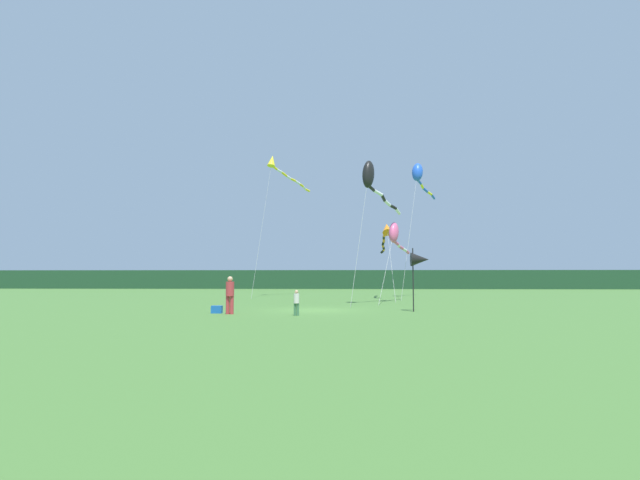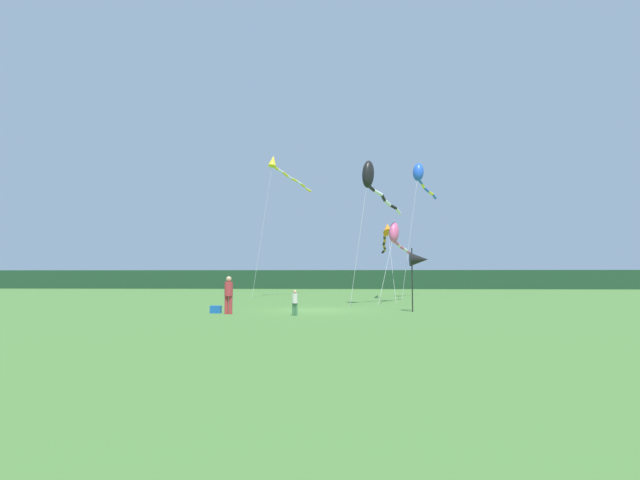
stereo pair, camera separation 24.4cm
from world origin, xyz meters
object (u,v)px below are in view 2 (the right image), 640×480
at_px(kite_black, 371,178).
at_px(person_adult, 229,293).
at_px(banner_flag_pole, 419,260).
at_px(kite_rainbow, 395,235).
at_px(cooler_box, 216,309).
at_px(kite_orange, 387,233).
at_px(kite_yellow, 280,168).
at_px(person_child, 295,301).
at_px(kite_blue, 419,175).

bearing_deg(kite_black, person_adult, -133.79).
bearing_deg(banner_flag_pole, kite_rainbow, 91.96).
distance_m(person_adult, kite_rainbow, 14.48).
bearing_deg(cooler_box, kite_rainbow, 47.04).
distance_m(cooler_box, kite_orange, 18.96).
relative_size(banner_flag_pole, kite_yellow, 0.26).
bearing_deg(person_adult, banner_flag_pole, 12.40).
xyz_separation_m(person_child, kite_rainbow, (5.66, 11.58, 3.97)).
height_order(kite_yellow, kite_blue, kite_yellow).
bearing_deg(kite_yellow, kite_black, -58.87).
xyz_separation_m(kite_black, kite_blue, (4.48, 10.01, 2.28)).
relative_size(kite_black, kite_rainbow, 1.36).
xyz_separation_m(cooler_box, kite_orange, (9.46, 15.64, 5.03)).
bearing_deg(kite_black, kite_orange, 79.36).
relative_size(kite_yellow, kite_black, 1.37).
height_order(person_adult, kite_blue, kite_blue).
bearing_deg(kite_orange, kite_black, -100.64).
height_order(banner_flag_pole, kite_black, kite_black).
bearing_deg(kite_yellow, kite_orange, -20.82).
distance_m(kite_yellow, kite_black, 14.76).
bearing_deg(kite_black, cooler_box, -138.86).
height_order(person_child, kite_blue, kite_blue).
distance_m(person_child, kite_rainbow, 13.48).
bearing_deg(cooler_box, kite_blue, 53.87).
xyz_separation_m(cooler_box, kite_blue, (12.29, 16.83, 9.94)).
height_order(kite_black, kite_blue, kite_blue).
height_order(cooler_box, banner_flag_pole, banner_flag_pole).
bearing_deg(cooler_box, kite_orange, 58.83).
bearing_deg(kite_black, kite_yellow, 121.13).
bearing_deg(kite_blue, cooler_box, -126.13).
height_order(person_adult, kite_black, kite_black).
bearing_deg(kite_black, kite_rainbow, 62.73).
bearing_deg(kite_rainbow, banner_flag_pole, -88.04).
xyz_separation_m(kite_yellow, kite_black, (7.41, -12.27, -3.52)).
bearing_deg(person_child, cooler_box, 162.36).
bearing_deg(kite_yellow, kite_blue, -10.76).
bearing_deg(kite_blue, kite_black, -114.11).
bearing_deg(person_child, person_adult, 167.49).
xyz_separation_m(person_adult, banner_flag_pole, (9.17, 2.02, 1.60)).
distance_m(person_adult, kite_blue, 22.77).
distance_m(kite_orange, kite_rainbow, 5.36).
height_order(person_child, cooler_box, person_child).
height_order(person_adult, kite_orange, kite_orange).
xyz_separation_m(person_child, cooler_box, (-3.95, 1.26, -0.46)).
relative_size(banner_flag_pole, kite_orange, 0.32).
bearing_deg(person_child, kite_blue, 65.26).
distance_m(person_child, kite_black, 11.49).
height_order(kite_rainbow, kite_blue, kite_blue).
xyz_separation_m(cooler_box, kite_black, (7.81, 6.82, 7.66)).
bearing_deg(kite_orange, banner_flag_pole, -88.18).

